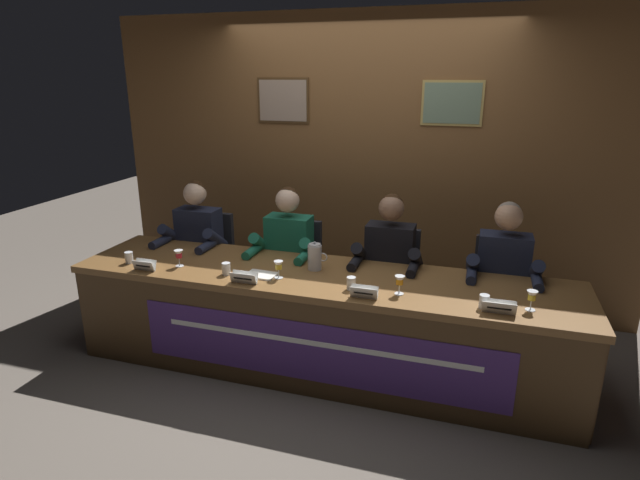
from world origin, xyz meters
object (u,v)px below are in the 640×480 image
Objects in this scene: juice_glass_center_left at (279,266)px; panelist_center_right at (388,263)px; juice_glass_far_left at (179,255)px; document_stack_center_left at (261,275)px; nameplate_center_left at (244,278)px; nameplate_far_right at (499,307)px; water_cup_far_left at (129,258)px; nameplate_center_right at (364,292)px; conference_table at (315,310)px; water_cup_center_left at (226,269)px; water_cup_far_right at (484,302)px; chair_center_left at (295,276)px; water_pitcher_central at (315,257)px; chair_far_right at (498,300)px; panelist_far_right at (503,275)px; chair_center_right at (391,287)px; water_cup_center_right at (351,284)px; panelist_center_left at (286,253)px; juice_glass_far_right at (532,297)px; panelist_far_left at (195,243)px; chair_far_left at (208,266)px; juice_glass_center_right at (400,282)px; nameplate_far_left at (144,265)px.

panelist_center_right is (0.66, 0.55, -0.10)m from juice_glass_center_left.
document_stack_center_left is at bearing 0.58° from juice_glass_far_left.
nameplate_center_left is 1.63m from nameplate_far_right.
juice_glass_far_left is at bearing -179.42° from document_stack_center_left.
water_cup_far_left reaches higher than nameplate_center_right.
nameplate_center_left is (-0.44, -0.20, 0.27)m from conference_table.
nameplate_center_right is at bearing -6.11° from water_cup_center_left.
juice_glass_center_left is at bearing 176.56° from water_cup_far_right.
chair_center_left is 4.86× the size of nameplate_center_left.
nameplate_center_right is 0.60m from water_pitcher_central.
juice_glass_center_left is at bearing -153.05° from chair_far_right.
water_pitcher_central is (0.35, -0.52, 0.39)m from chair_center_left.
panelist_far_right is 1.70m from document_stack_center_left.
panelist_center_right reaches higher than chair_center_right.
water_cup_far_right is 0.39× the size of document_stack_center_left.
juice_glass_center_left is 1.46× the size of water_cup_center_left.
juice_glass_far_left reaches higher than document_stack_center_left.
water_cup_center_left is 1.00× the size of water_cup_center_right.
chair_center_right is 0.34m from panelist_center_right.
panelist_center_left reaches higher than juice_glass_far_right.
juice_glass_far_left reaches higher than nameplate_center_right.
nameplate_center_right is at bearing -178.39° from nameplate_far_right.
nameplate_far_right is (2.42, -0.68, 0.06)m from panelist_far_left.
water_cup_far_left is 0.44× the size of nameplate_far_right.
chair_center_left is at bearing 0.00° from chair_far_left.
conference_table is at bearing 10.25° from juice_glass_center_left.
chair_center_right is at bearing 23.76° from water_cup_far_left.
juice_glass_center_right is 0.70m from water_pitcher_central.
chair_center_left is at bearing 50.81° from juice_glass_far_left.
water_cup_center_right is at bearing -4.66° from juice_glass_center_left.
water_cup_center_right is at bearing -17.77° from conference_table.
chair_far_left is 1.00× the size of chair_center_left.
chair_far_right is 4.32× the size of water_pitcher_central.
juice_glass_center_left is 0.71× the size of nameplate_center_right.
juice_glass_center_left is at bearing 9.01° from nameplate_far_left.
chair_far_right reaches higher than juice_glass_far_right.
water_cup_center_left is 2.05m from chair_far_right.
nameplate_far_right is at bearing -10.10° from juice_glass_center_right.
chair_far_right reaches higher than nameplate_far_right.
water_pitcher_central is at bearing 18.56° from nameplate_far_left.
water_cup_far_right is (1.73, -0.03, 0.00)m from water_cup_center_left.
juice_glass_center_left is (0.16, -0.75, 0.38)m from chair_center_left.
conference_table is at bearing 162.23° from water_cup_center_right.
nameplate_center_right is 1.00m from juice_glass_far_right.
water_cup_far_right is at bearing -98.47° from chair_far_right.
panelist_far_right is (2.46, 0.00, 0.00)m from panelist_far_left.
nameplate_center_left is at bearing -179.74° from nameplate_center_right.
panelist_center_left is at bearing -166.32° from chair_center_right.
juice_glass_far_right is at bearing -23.61° from chair_center_left.
water_cup_center_right is at bearing 177.34° from water_cup_far_right.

